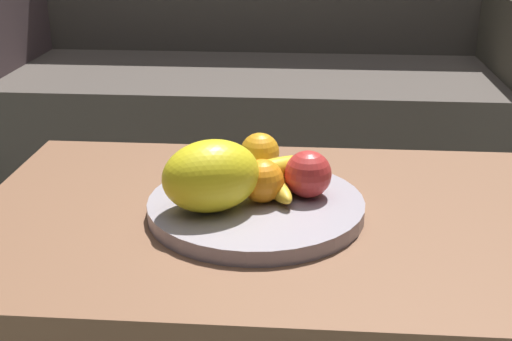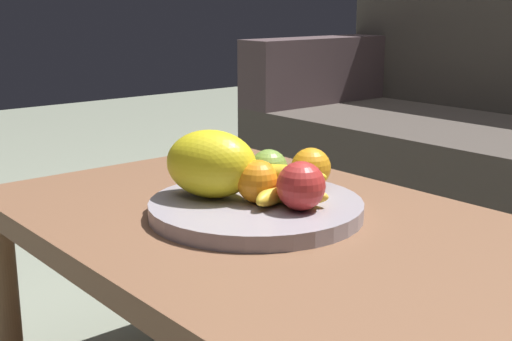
% 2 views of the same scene
% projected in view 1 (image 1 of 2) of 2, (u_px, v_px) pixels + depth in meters
% --- Properties ---
extents(coffee_table, '(1.01, 0.63, 0.41)m').
position_uv_depth(coffee_table, '(285.00, 238.00, 1.10)').
color(coffee_table, brown).
rests_on(coffee_table, ground_plane).
extents(couch, '(1.70, 0.70, 0.90)m').
position_uv_depth(couch, '(255.00, 92.00, 2.15)').
color(couch, '#473F39').
rests_on(couch, ground_plane).
extents(fruit_bowl, '(0.34, 0.34, 0.03)m').
position_uv_depth(fruit_bowl, '(256.00, 207.00, 1.08)').
color(fruit_bowl, '#9A919A').
rests_on(fruit_bowl, coffee_table).
extents(melon_large_front, '(0.19, 0.17, 0.11)m').
position_uv_depth(melon_large_front, '(211.00, 176.00, 1.02)').
color(melon_large_front, yellow).
rests_on(melon_large_front, fruit_bowl).
extents(orange_front, '(0.07, 0.07, 0.07)m').
position_uv_depth(orange_front, '(260.00, 152.00, 1.18)').
color(orange_front, orange).
rests_on(orange_front, fruit_bowl).
extents(orange_left, '(0.07, 0.07, 0.07)m').
position_uv_depth(orange_left, '(262.00, 181.00, 1.06)').
color(orange_left, orange).
rests_on(orange_left, fruit_bowl).
extents(apple_front, '(0.08, 0.08, 0.08)m').
position_uv_depth(apple_front, '(308.00, 174.00, 1.08)').
color(apple_front, red).
rests_on(apple_front, fruit_bowl).
extents(apple_left, '(0.07, 0.07, 0.07)m').
position_uv_depth(apple_left, '(229.00, 163.00, 1.13)').
color(apple_left, '#789E3F').
rests_on(apple_left, fruit_bowl).
extents(banana_bunch, '(0.15, 0.15, 0.06)m').
position_uv_depth(banana_bunch, '(276.00, 179.00, 1.09)').
color(banana_bunch, gold).
rests_on(banana_bunch, fruit_bowl).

